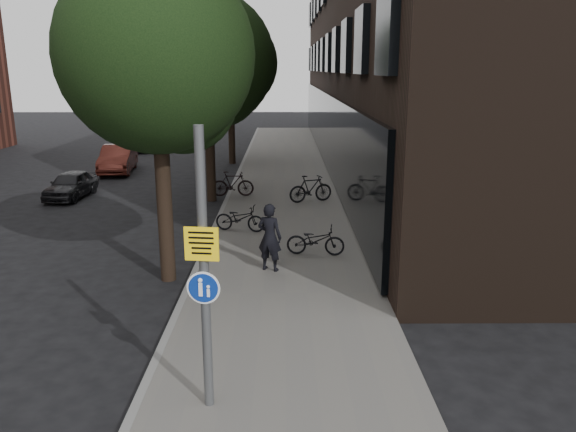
{
  "coord_description": "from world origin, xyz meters",
  "views": [
    {
      "loc": [
        0.23,
        -8.4,
        4.98
      ],
      "look_at": [
        0.31,
        2.98,
        2.0
      ],
      "focal_mm": 35.0,
      "sensor_mm": 36.0,
      "label": 1
    }
  ],
  "objects_px": {
    "pedestrian": "(270,237)",
    "parked_car_near": "(71,185)",
    "signpost": "(204,272)",
    "parked_bike_facade_near": "(316,240)"
  },
  "relations": [
    {
      "from": "pedestrian",
      "to": "parked_car_near",
      "type": "bearing_deg",
      "value": -24.9
    },
    {
      "from": "parked_bike_facade_near",
      "to": "parked_car_near",
      "type": "relative_size",
      "value": 0.5
    },
    {
      "from": "signpost",
      "to": "pedestrian",
      "type": "height_order",
      "value": "signpost"
    },
    {
      "from": "signpost",
      "to": "pedestrian",
      "type": "xyz_separation_m",
      "value": [
        0.77,
        5.8,
        -1.25
      ]
    },
    {
      "from": "pedestrian",
      "to": "signpost",
      "type": "bearing_deg",
      "value": 104.53
    },
    {
      "from": "signpost",
      "to": "pedestrian",
      "type": "distance_m",
      "value": 5.98
    },
    {
      "from": "signpost",
      "to": "parked_bike_facade_near",
      "type": "height_order",
      "value": "signpost"
    },
    {
      "from": "pedestrian",
      "to": "parked_bike_facade_near",
      "type": "xyz_separation_m",
      "value": [
        1.2,
        1.18,
        -0.44
      ]
    },
    {
      "from": "signpost",
      "to": "parked_car_near",
      "type": "height_order",
      "value": "signpost"
    },
    {
      "from": "signpost",
      "to": "parked_car_near",
      "type": "distance_m",
      "value": 16.37
    }
  ]
}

